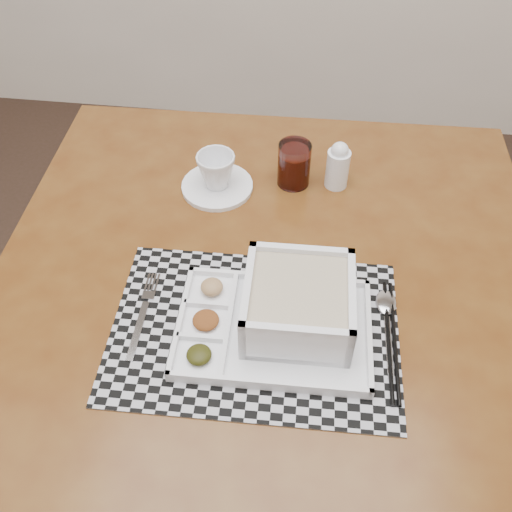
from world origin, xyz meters
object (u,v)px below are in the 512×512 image
Objects in this scene: serving_tray at (290,311)px; creamer_bottle at (338,165)px; cup at (216,171)px; dining_table at (268,302)px; juice_glass at (294,166)px.

creamer_bottle reaches higher than serving_tray.
creamer_bottle is at bearing 79.95° from serving_tray.
cup is 0.75× the size of creamer_bottle.
creamer_bottle is at bearing 67.51° from dining_table.
serving_tray reaches higher than cup.
serving_tray is at bearing -100.05° from creamer_bottle.
cup is (-0.13, 0.23, 0.13)m from dining_table.
serving_tray is at bearing -66.50° from dining_table.
cup is at bearing -166.15° from juice_glass.
serving_tray is 0.38m from cup.
cup is 0.83× the size of juice_glass.
dining_table is 0.29m from cup.
dining_table is at bearing -112.49° from creamer_bottle.
creamer_bottle is at bearing -0.56° from cup.
creamer_bottle is (0.11, 0.27, 0.13)m from dining_table.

